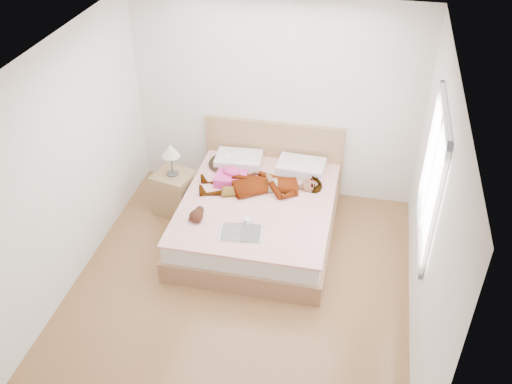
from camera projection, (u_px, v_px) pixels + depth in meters
ground at (240, 289)px, 6.19m from camera, size 4.00×4.00×0.00m
woman at (261, 182)px, 6.78m from camera, size 1.57×0.87×0.20m
hair at (225, 161)px, 7.28m from camera, size 0.52×0.57×0.07m
phone at (229, 156)px, 7.15m from camera, size 0.06×0.09×0.05m
room_shell at (431, 178)px, 5.25m from camera, size 4.00×4.00×4.00m
bed at (259, 212)px, 6.85m from camera, size 1.80×2.08×1.00m
towel at (231, 177)px, 6.90m from camera, size 0.38×0.32×0.20m
magazine at (241, 233)px, 6.15m from camera, size 0.50×0.36×0.03m
coffee_mug at (247, 222)px, 6.25m from camera, size 0.11×0.10×0.08m
plush_toy at (197, 215)px, 6.31m from camera, size 0.18×0.25×0.13m
nightstand at (174, 190)px, 7.15m from camera, size 0.53×0.50×0.98m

